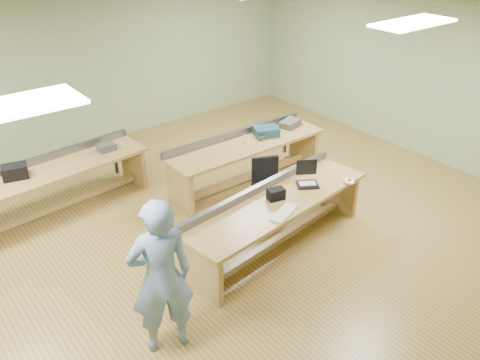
{
  "coord_description": "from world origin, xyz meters",
  "views": [
    {
      "loc": [
        -3.25,
        -5.33,
        4.28
      ],
      "look_at": [
        0.43,
        -0.6,
        1.02
      ],
      "focal_mm": 38.0,
      "sensor_mm": 36.0,
      "label": 1
    }
  ],
  "objects_px": {
    "parts_bin_grey": "(290,123)",
    "drinks_can": "(245,139)",
    "workbench_back": "(59,178)",
    "camera_bag": "(276,194)",
    "workbench_mid": "(246,153)",
    "laptop_base": "(307,185)",
    "parts_bin_teal": "(266,131)",
    "person": "(161,277)",
    "mug": "(261,138)",
    "task_chair": "(267,195)",
    "workbench_front": "(276,212)"
  },
  "relations": [
    {
      "from": "camera_bag",
      "to": "parts_bin_teal",
      "type": "relative_size",
      "value": 0.56
    },
    {
      "from": "workbench_back",
      "to": "parts_bin_teal",
      "type": "height_order",
      "value": "parts_bin_teal"
    },
    {
      "from": "parts_bin_grey",
      "to": "parts_bin_teal",
      "type": "bearing_deg",
      "value": -175.82
    },
    {
      "from": "workbench_front",
      "to": "parts_bin_teal",
      "type": "height_order",
      "value": "parts_bin_teal"
    },
    {
      "from": "task_chair",
      "to": "workbench_back",
      "type": "bearing_deg",
      "value": 163.24
    },
    {
      "from": "task_chair",
      "to": "parts_bin_teal",
      "type": "relative_size",
      "value": 2.25
    },
    {
      "from": "parts_bin_grey",
      "to": "drinks_can",
      "type": "height_order",
      "value": "drinks_can"
    },
    {
      "from": "workbench_mid",
      "to": "laptop_base",
      "type": "relative_size",
      "value": 9.74
    },
    {
      "from": "parts_bin_teal",
      "to": "laptop_base",
      "type": "bearing_deg",
      "value": -112.23
    },
    {
      "from": "workbench_back",
      "to": "drinks_can",
      "type": "relative_size",
      "value": 24.04
    },
    {
      "from": "workbench_mid",
      "to": "person",
      "type": "xyz_separation_m",
      "value": [
        -3.01,
        -2.39,
        0.37
      ]
    },
    {
      "from": "parts_bin_teal",
      "to": "parts_bin_grey",
      "type": "height_order",
      "value": "parts_bin_teal"
    },
    {
      "from": "person",
      "to": "camera_bag",
      "type": "height_order",
      "value": "person"
    },
    {
      "from": "parts_bin_grey",
      "to": "drinks_can",
      "type": "distance_m",
      "value": 1.08
    },
    {
      "from": "workbench_mid",
      "to": "mug",
      "type": "xyz_separation_m",
      "value": [
        0.27,
        -0.07,
        0.24
      ]
    },
    {
      "from": "parts_bin_grey",
      "to": "mug",
      "type": "bearing_deg",
      "value": -169.91
    },
    {
      "from": "laptop_base",
      "to": "task_chair",
      "type": "bearing_deg",
      "value": 135.62
    },
    {
      "from": "drinks_can",
      "to": "mug",
      "type": "bearing_deg",
      "value": -20.42
    },
    {
      "from": "parts_bin_teal",
      "to": "parts_bin_grey",
      "type": "bearing_deg",
      "value": 4.18
    },
    {
      "from": "parts_bin_grey",
      "to": "mug",
      "type": "xyz_separation_m",
      "value": [
        -0.81,
        -0.14,
        -0.01
      ]
    },
    {
      "from": "workbench_back",
      "to": "mug",
      "type": "height_order",
      "value": "workbench_back"
    },
    {
      "from": "mug",
      "to": "person",
      "type": "bearing_deg",
      "value": -144.85
    },
    {
      "from": "workbench_front",
      "to": "laptop_base",
      "type": "relative_size",
      "value": 10.4
    },
    {
      "from": "workbench_back",
      "to": "parts_bin_teal",
      "type": "xyz_separation_m",
      "value": [
        3.32,
        -1.06,
        0.27
      ]
    },
    {
      "from": "person",
      "to": "mug",
      "type": "relative_size",
      "value": 17.12
    },
    {
      "from": "task_chair",
      "to": "drinks_can",
      "type": "distance_m",
      "value": 1.23
    },
    {
      "from": "camera_bag",
      "to": "parts_bin_grey",
      "type": "distance_m",
      "value": 2.62
    },
    {
      "from": "parts_bin_teal",
      "to": "workbench_front",
      "type": "bearing_deg",
      "value": -126.88
    },
    {
      "from": "laptop_base",
      "to": "parts_bin_teal",
      "type": "xyz_separation_m",
      "value": [
        0.71,
        1.73,
        0.06
      ]
    },
    {
      "from": "laptop_base",
      "to": "mug",
      "type": "bearing_deg",
      "value": 104.59
    },
    {
      "from": "workbench_back",
      "to": "camera_bag",
      "type": "xyz_separation_m",
      "value": [
        2.0,
        -2.8,
        0.27
      ]
    },
    {
      "from": "workbench_mid",
      "to": "laptop_base",
      "type": "distance_m",
      "value": 1.74
    },
    {
      "from": "workbench_back",
      "to": "parts_bin_grey",
      "type": "bearing_deg",
      "value": -20.46
    },
    {
      "from": "workbench_back",
      "to": "camera_bag",
      "type": "relative_size",
      "value": 12.61
    },
    {
      "from": "task_chair",
      "to": "camera_bag",
      "type": "bearing_deg",
      "value": -98.94
    },
    {
      "from": "parts_bin_grey",
      "to": "drinks_can",
      "type": "bearing_deg",
      "value": -177.75
    },
    {
      "from": "workbench_front",
      "to": "laptop_base",
      "type": "height_order",
      "value": "workbench_front"
    },
    {
      "from": "workbench_back",
      "to": "parts_bin_teal",
      "type": "relative_size",
      "value": 7.09
    },
    {
      "from": "task_chair",
      "to": "parts_bin_grey",
      "type": "relative_size",
      "value": 2.3
    },
    {
      "from": "workbench_mid",
      "to": "task_chair",
      "type": "height_order",
      "value": "task_chair"
    },
    {
      "from": "parts_bin_teal",
      "to": "task_chair",
      "type": "bearing_deg",
      "value": -129.38
    },
    {
      "from": "parts_bin_grey",
      "to": "drinks_can",
      "type": "relative_size",
      "value": 3.33
    },
    {
      "from": "workbench_mid",
      "to": "person",
      "type": "relative_size",
      "value": 1.57
    },
    {
      "from": "mug",
      "to": "camera_bag",
      "type": "bearing_deg",
      "value": -124.18
    },
    {
      "from": "laptop_base",
      "to": "task_chair",
      "type": "distance_m",
      "value": 0.81
    },
    {
      "from": "laptop_base",
      "to": "drinks_can",
      "type": "distance_m",
      "value": 1.75
    },
    {
      "from": "task_chair",
      "to": "workbench_front",
      "type": "bearing_deg",
      "value": -98.49
    },
    {
      "from": "task_chair",
      "to": "drinks_can",
      "type": "relative_size",
      "value": 7.65
    },
    {
      "from": "camera_bag",
      "to": "workbench_front",
      "type": "bearing_deg",
      "value": -93.33
    },
    {
      "from": "person",
      "to": "parts_bin_grey",
      "type": "relative_size",
      "value": 4.62
    }
  ]
}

